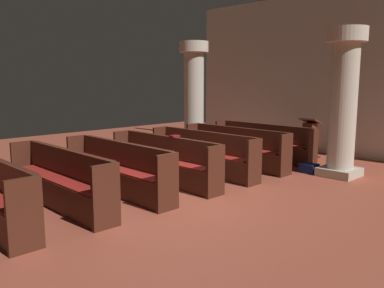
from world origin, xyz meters
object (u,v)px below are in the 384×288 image
pew_row_5 (60,177)px  hymn_book (175,136)px  pillar_far_side (194,95)px  lectern (309,142)px  pew_row_2 (203,152)px  pew_row_4 (117,167)px  pillar_aisle_side (343,100)px  pew_row_3 (164,159)px  kneeler_box_navy (309,168)px  pew_row_0 (263,141)px  pew_row_1 (235,146)px

pew_row_5 → hymn_book: bearing=87.4°
pillar_far_side → lectern: pillar_far_side is taller
pew_row_2 → pew_row_4: 2.25m
pillar_aisle_side → pew_row_3: bearing=-125.8°
hymn_book → kneeler_box_navy: size_ratio=0.54×
pew_row_0 → pillar_aisle_side: size_ratio=0.93×
pillar_aisle_side → lectern: pillar_aisle_side is taller
pew_row_0 → pillar_far_side: bearing=-170.2°
pew_row_5 → pillar_aisle_side: 5.92m
pew_row_1 → pillar_far_side: size_ratio=0.93×
pew_row_1 → kneeler_box_navy: pew_row_1 is taller
pew_row_3 → kneeler_box_navy: pew_row_3 is taller
pillar_far_side → kneeler_box_navy: pillar_far_side is taller
pew_row_0 → pew_row_2: same height
pew_row_2 → kneeler_box_navy: pew_row_2 is taller
pew_row_0 → kneeler_box_navy: size_ratio=8.05×
hymn_book → pew_row_0: bearing=92.0°
pew_row_0 → pew_row_5: bearing=-90.0°
pew_row_2 → pew_row_5: same height
pew_row_5 → pillar_far_side: bearing=112.6°
pew_row_0 → lectern: size_ratio=2.71×
pew_row_4 → pillar_far_side: size_ratio=0.93×
pew_row_5 → lectern: bearing=83.7°
pew_row_2 → pew_row_4: size_ratio=1.00×
pew_row_5 → pillar_aisle_side: size_ratio=0.93×
pew_row_0 → pew_row_2: bearing=-90.0°
pew_row_4 → lectern: bearing=82.4°
pillar_aisle_side → lectern: bearing=138.6°
pew_row_3 → hymn_book: hymn_book is taller
kneeler_box_navy → pew_row_2: bearing=-132.2°
pew_row_1 → kneeler_box_navy: 1.79m
pew_row_3 → pew_row_4: bearing=-90.0°
pew_row_2 → pillar_far_side: bearing=139.4°
pew_row_1 → pillar_far_side: pillar_far_side is taller
hymn_book → kneeler_box_navy: hymn_book is taller
pew_row_0 → lectern: (0.74, 1.05, -0.04)m
pew_row_4 → pillar_aisle_side: pillar_aisle_side is taller
pillar_aisle_side → hymn_book: 3.68m
pew_row_3 → hymn_book: 0.51m
kneeler_box_navy → lectern: bearing=120.0°
pillar_aisle_side → pillar_far_side: same height
pew_row_3 → pillar_aisle_side: 4.00m
pillar_far_side → kneeler_box_navy: size_ratio=8.66×
pew_row_2 → lectern: lectern is taller
pillar_aisle_side → hymn_book: size_ratio=16.01×
hymn_book → pillar_aisle_side: bearing=53.9°
pew_row_0 → hymn_book: size_ratio=14.88×
pew_row_4 → pillar_aisle_side: size_ratio=0.93×
pew_row_4 → pew_row_3: bearing=90.0°
pew_row_2 → hymn_book: 1.05m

